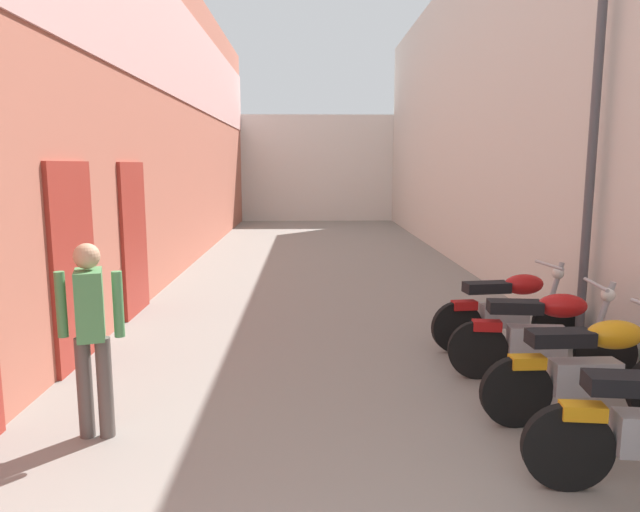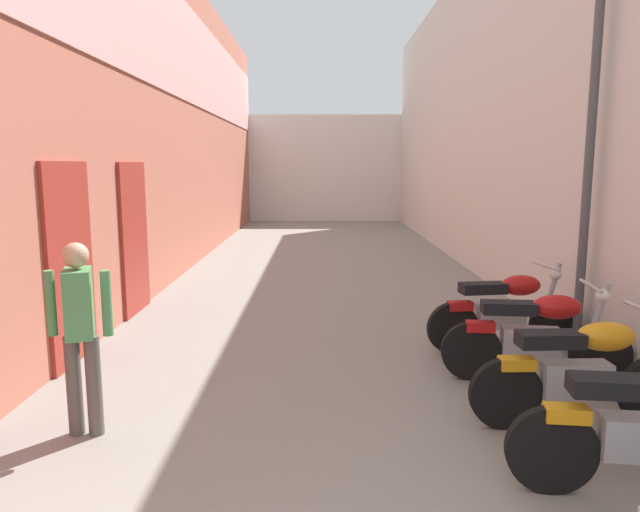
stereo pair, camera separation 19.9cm
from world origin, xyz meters
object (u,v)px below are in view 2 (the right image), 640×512
(motorcycle_third, at_px, (585,370))
(pedestrian_mid_alley, at_px, (83,324))
(motorcycle_fourth, at_px, (540,334))
(street_lamp, at_px, (588,100))
(motorcycle_fifth, at_px, (508,309))

(motorcycle_third, bearing_deg, pedestrian_mid_alley, -178.22)
(motorcycle_fourth, relative_size, street_lamp, 0.38)
(street_lamp, bearing_deg, motorcycle_third, -110.52)
(pedestrian_mid_alley, bearing_deg, motorcycle_third, 1.78)
(pedestrian_mid_alley, bearing_deg, motorcycle_fourth, 15.69)
(motorcycle_fourth, height_order, pedestrian_mid_alley, pedestrian_mid_alley)
(motorcycle_fifth, bearing_deg, motorcycle_fourth, -90.00)
(motorcycle_fifth, bearing_deg, motorcycle_third, -90.00)
(motorcycle_third, xyz_separation_m, pedestrian_mid_alley, (-4.05, -0.13, 0.42))
(motorcycle_fourth, bearing_deg, pedestrian_mid_alley, -164.31)
(motorcycle_third, height_order, street_lamp, street_lamp)
(motorcycle_fourth, height_order, motorcycle_fifth, same)
(motorcycle_fifth, distance_m, street_lamp, 2.46)
(motorcycle_fourth, bearing_deg, street_lamp, 50.95)
(street_lamp, bearing_deg, motorcycle_fifth, 169.81)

